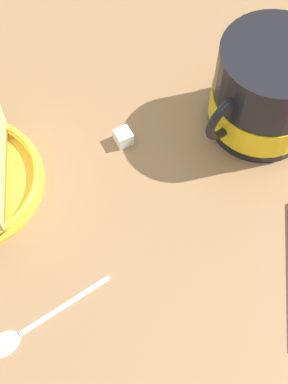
% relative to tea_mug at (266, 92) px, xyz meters
% --- Properties ---
extents(ground_plane, '(1.35, 1.35, 0.03)m').
position_rel_tea_mug_xyz_m(ground_plane, '(-0.19, -0.02, -0.06)').
color(ground_plane, '#936D47').
extents(tea_mug, '(0.12, 0.10, 0.10)m').
position_rel_tea_mug_xyz_m(tea_mug, '(0.00, 0.00, 0.00)').
color(tea_mug, black).
rests_on(tea_mug, ground_plane).
extents(teaspoon, '(0.12, 0.04, 0.01)m').
position_rel_tea_mug_xyz_m(teaspoon, '(-0.27, -0.13, -0.04)').
color(teaspoon, silver).
rests_on(teaspoon, ground_plane).
extents(sugar_cube, '(0.02, 0.02, 0.02)m').
position_rel_tea_mug_xyz_m(sugar_cube, '(-0.13, 0.02, -0.04)').
color(sugar_cube, white).
rests_on(sugar_cube, ground_plane).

